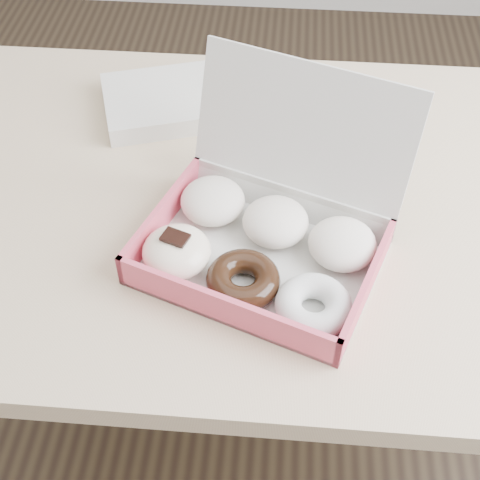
{
  "coord_description": "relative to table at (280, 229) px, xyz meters",
  "views": [
    {
      "loc": [
        -0.0,
        -0.78,
        1.5
      ],
      "look_at": [
        -0.06,
        -0.14,
        0.79
      ],
      "focal_mm": 50.0,
      "sensor_mm": 36.0,
      "label": 1
    }
  ],
  "objects": [
    {
      "name": "newspapers",
      "position": [
        -0.22,
        0.21,
        0.1
      ],
      "size": [
        0.27,
        0.24,
        0.04
      ],
      "primitive_type": "cube",
      "rotation": [
        0.0,
        0.0,
        0.31
      ],
      "color": "white",
      "rests_on": "table"
    },
    {
      "name": "ground",
      "position": [
        0.0,
        0.0,
        -0.67
      ],
      "size": [
        4.0,
        4.0,
        0.0
      ],
      "primitive_type": "plane",
      "color": "black",
      "rests_on": "ground"
    },
    {
      "name": "donut_box",
      "position": [
        -0.02,
        -0.13,
        0.12
      ],
      "size": [
        0.41,
        0.4,
        0.24
      ],
      "rotation": [
        0.0,
        0.0,
        -0.36
      ],
      "color": "silver",
      "rests_on": "table"
    },
    {
      "name": "table",
      "position": [
        0.0,
        0.0,
        0.0
      ],
      "size": [
        1.2,
        0.8,
        0.75
      ],
      "color": "tan",
      "rests_on": "ground"
    }
  ]
}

